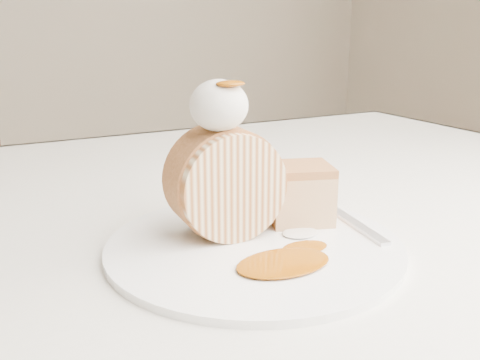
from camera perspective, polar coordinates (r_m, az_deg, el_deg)
table at (r=0.67m, az=-6.54°, el=-9.98°), size 1.40×0.90×0.75m
plate at (r=0.51m, az=1.52°, el=-7.03°), size 0.36×0.36×0.01m
roulade_slice at (r=0.52m, az=-1.55°, el=-0.31°), size 0.11×0.06×0.10m
cake_chunk at (r=0.56m, az=6.38°, el=-1.80°), size 0.08×0.07×0.05m
whipped_cream at (r=0.49m, az=-2.27°, el=7.95°), size 0.05×0.05×0.05m
caramel_drizzle at (r=0.48m, az=-1.03°, el=10.96°), size 0.03×0.02×0.01m
caramel_pool at (r=0.47m, az=4.64°, el=-8.76°), size 0.10×0.08×0.00m
fork at (r=0.57m, az=12.01°, el=-4.48°), size 0.05×0.17×0.00m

